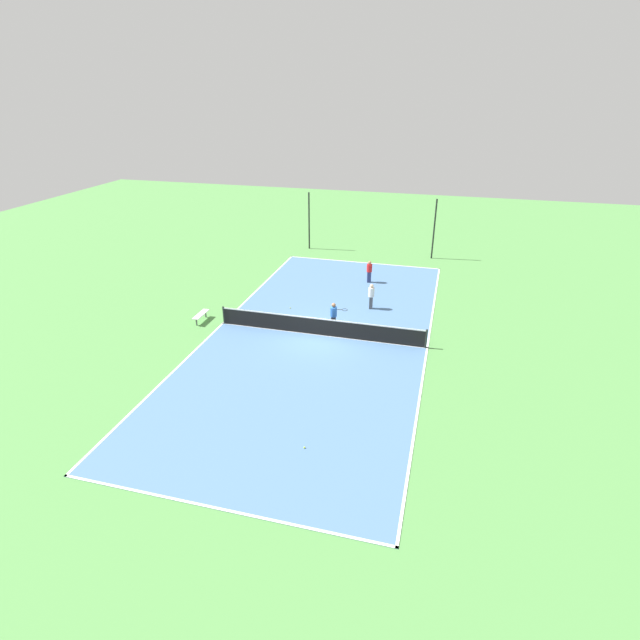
{
  "coord_description": "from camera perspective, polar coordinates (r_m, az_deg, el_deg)",
  "views": [
    {
      "loc": [
        6.11,
        -22.82,
        12.0
      ],
      "look_at": [
        0.0,
        0.0,
        0.9
      ],
      "focal_mm": 28.0,
      "sensor_mm": 36.0,
      "label": 1
    }
  ],
  "objects": [
    {
      "name": "player_near_blue",
      "position": [
        26.77,
        1.58,
        0.64
      ],
      "size": [
        0.97,
        0.48,
        1.53
      ],
      "rotation": [
        0.0,
        0.0,
        0.16
      ],
      "color": "#4C4C51",
      "rests_on": "court_surface"
    },
    {
      "name": "court_surface",
      "position": [
        26.49,
        0.0,
        -1.74
      ],
      "size": [
        11.33,
        24.97,
        0.02
      ],
      "color": "#4C729E",
      "rests_on": "ground_plane"
    },
    {
      "name": "ground_plane",
      "position": [
        26.5,
        0.0,
        -1.76
      ],
      "size": [
        80.0,
        80.0,
        0.0
      ],
      "primitive_type": "plane",
      "color": "#518E47"
    },
    {
      "name": "player_near_white",
      "position": [
        29.46,
        5.88,
        2.88
      ],
      "size": [
        0.4,
        0.4,
        1.54
      ],
      "rotation": [
        0.0,
        0.0,
        4.84
      ],
      "color": "#4C4C51",
      "rests_on": "court_surface"
    },
    {
      "name": "fence_post_back_right",
      "position": [
        38.96,
        12.91,
        10.07
      ],
      "size": [
        0.12,
        0.12,
        4.53
      ],
      "color": "black",
      "rests_on": "ground_plane"
    },
    {
      "name": "tennis_ball_left_sideline",
      "position": [
        29.67,
        -3.43,
        1.38
      ],
      "size": [
        0.07,
        0.07,
        0.07
      ],
      "primitive_type": "sphere",
      "color": "#CCE033",
      "rests_on": "court_surface"
    },
    {
      "name": "tennis_ball_near_net",
      "position": [
        18.78,
        -1.8,
        -14.35
      ],
      "size": [
        0.07,
        0.07,
        0.07
      ],
      "primitive_type": "sphere",
      "color": "#CCE033",
      "rests_on": "court_surface"
    },
    {
      "name": "player_coach_red",
      "position": [
        33.59,
        5.66,
        5.67
      ],
      "size": [
        0.45,
        0.45,
        1.49
      ],
      "rotation": [
        0.0,
        0.0,
        3.43
      ],
      "color": "navy",
      "rests_on": "court_surface"
    },
    {
      "name": "tennis_net",
      "position": [
        26.26,
        0.0,
        -0.71
      ],
      "size": [
        11.13,
        0.1,
        1.02
      ],
      "color": "black",
      "rests_on": "court_surface"
    },
    {
      "name": "bench",
      "position": [
        28.71,
        -13.46,
        0.56
      ],
      "size": [
        0.36,
        1.4,
        0.45
      ],
      "rotation": [
        0.0,
        0.0,
        1.57
      ],
      "color": "silver",
      "rests_on": "ground_plane"
    },
    {
      "name": "fence_post_back_left",
      "position": [
        40.47,
        -1.26,
        11.24
      ],
      "size": [
        0.12,
        0.12,
        4.53
      ],
      "color": "black",
      "rests_on": "ground_plane"
    }
  ]
}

